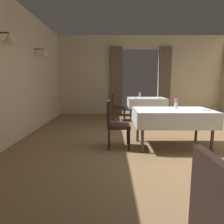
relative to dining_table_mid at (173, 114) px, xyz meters
name	(u,v)px	position (x,y,z in m)	size (l,w,h in m)	color
ground	(169,149)	(-0.09, -0.18, -0.65)	(10.08, 10.08, 0.00)	olive
wall_back	(140,75)	(-0.09, 4.00, 0.86)	(6.40, 0.27, 3.00)	beige
dining_table_mid	(173,114)	(0.00, 0.00, 0.00)	(1.50, 0.93, 0.75)	#4C3D2D
dining_table_far	(147,101)	(-0.04, 2.72, -0.01)	(1.23, 0.91, 0.75)	#4C3D2D
chair_mid_left	(115,122)	(-1.14, -0.04, -0.14)	(0.44, 0.44, 0.93)	black
chair_far_left	(116,105)	(-1.04, 2.77, -0.14)	(0.44, 0.44, 0.93)	black
flower_vase_mid	(176,103)	(0.09, 0.09, 0.21)	(0.07, 0.07, 0.20)	silver
plate_mid_b	(205,110)	(0.57, -0.12, 0.10)	(0.22, 0.22, 0.01)	white
flower_vase_far	(140,94)	(-0.24, 2.92, 0.20)	(0.07, 0.07, 0.18)	silver
plate_far_b	(159,98)	(0.31, 2.47, 0.10)	(0.19, 0.19, 0.01)	white
plate_far_c	(135,98)	(-0.45, 2.49, 0.10)	(0.20, 0.20, 0.01)	white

